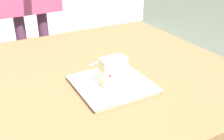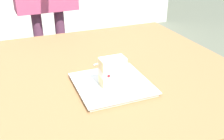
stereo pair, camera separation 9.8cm
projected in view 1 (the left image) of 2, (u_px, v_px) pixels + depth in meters
The scene contains 4 objects.
patio_table at pixel (50, 98), 1.08m from camera, with size 1.62×1.10×0.74m.
dessert_plate at pixel (112, 84), 1.01m from camera, with size 0.28×0.28×0.02m.
cake_slice at pixel (113, 71), 0.97m from camera, with size 0.10×0.07×0.11m.
dessert_fork at pixel (104, 59), 1.23m from camera, with size 0.16×0.07×0.01m.
Camera 1 is at (0.21, 0.93, 1.25)m, focal length 42.00 mm.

